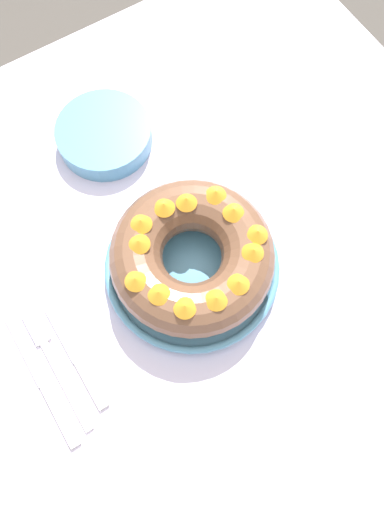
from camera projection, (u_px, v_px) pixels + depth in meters
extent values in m
plane|color=#4C4742|center=(189.00, 354.00, 1.53)|extent=(8.00, 8.00, 0.00)
cube|color=silver|center=(187.00, 281.00, 0.83)|extent=(1.16, 1.11, 0.03)
cylinder|color=brown|center=(250.00, 93.00, 1.42)|extent=(0.06, 0.06, 0.73)
cylinder|color=#518EB2|center=(192.00, 269.00, 0.81)|extent=(0.27, 0.27, 0.01)
torus|color=#518EB2|center=(192.00, 266.00, 0.80)|extent=(0.28, 0.28, 0.01)
torus|color=brown|center=(192.00, 256.00, 0.76)|extent=(0.25, 0.25, 0.08)
cone|color=orange|center=(135.00, 280.00, 0.70)|extent=(0.03, 0.03, 0.01)
cone|color=orange|center=(159.00, 293.00, 0.69)|extent=(0.04, 0.04, 0.01)
cone|color=orange|center=(185.00, 307.00, 0.68)|extent=(0.04, 0.04, 0.01)
cone|color=orange|center=(215.00, 300.00, 0.69)|extent=(0.04, 0.04, 0.01)
cone|color=orange|center=(239.00, 283.00, 0.70)|extent=(0.03, 0.03, 0.01)
cone|color=orange|center=(253.00, 251.00, 0.71)|extent=(0.03, 0.03, 0.01)
cone|color=orange|center=(258.00, 233.00, 0.72)|extent=(0.04, 0.04, 0.01)
cone|color=orange|center=(234.00, 211.00, 0.73)|extent=(0.04, 0.04, 0.01)
cone|color=orange|center=(216.00, 193.00, 0.74)|extent=(0.03, 0.03, 0.01)
cone|color=orange|center=(186.00, 200.00, 0.74)|extent=(0.05, 0.05, 0.01)
cone|color=orange|center=(164.00, 206.00, 0.74)|extent=(0.04, 0.04, 0.01)
cone|color=orange|center=(141.00, 222.00, 0.73)|extent=(0.04, 0.04, 0.01)
cone|color=orange|center=(139.00, 242.00, 0.72)|extent=(0.05, 0.05, 0.01)
cube|color=white|center=(67.00, 385.00, 0.75)|extent=(0.01, 0.15, 0.01)
cube|color=silver|center=(36.00, 327.00, 0.78)|extent=(0.02, 0.06, 0.01)
cube|color=white|center=(61.00, 415.00, 0.74)|extent=(0.02, 0.10, 0.01)
cube|color=silver|center=(27.00, 349.00, 0.77)|extent=(0.02, 0.13, 0.00)
cube|color=white|center=(92.00, 384.00, 0.75)|extent=(0.02, 0.08, 0.01)
cube|color=silver|center=(65.00, 334.00, 0.78)|extent=(0.02, 0.10, 0.00)
cylinder|color=#518EB2|center=(104.00, 135.00, 0.89)|extent=(0.17, 0.17, 0.04)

